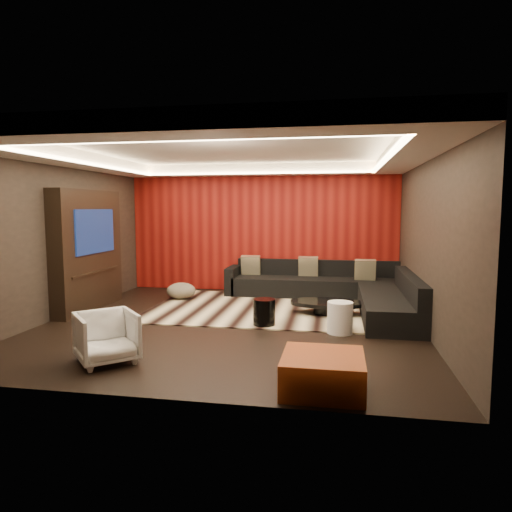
% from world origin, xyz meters
% --- Properties ---
extents(floor, '(6.00, 6.00, 0.02)m').
position_xyz_m(floor, '(0.00, 0.00, -0.01)').
color(floor, black).
rests_on(floor, ground).
extents(ceiling, '(6.00, 6.00, 0.02)m').
position_xyz_m(ceiling, '(0.00, 0.00, 2.81)').
color(ceiling, silver).
rests_on(ceiling, ground).
extents(wall_back, '(6.00, 0.02, 2.80)m').
position_xyz_m(wall_back, '(0.00, 3.01, 1.40)').
color(wall_back, black).
rests_on(wall_back, ground).
extents(wall_left, '(0.02, 6.00, 2.80)m').
position_xyz_m(wall_left, '(-3.01, 0.00, 1.40)').
color(wall_left, black).
rests_on(wall_left, ground).
extents(wall_right, '(0.02, 6.00, 2.80)m').
position_xyz_m(wall_right, '(3.01, 0.00, 1.40)').
color(wall_right, black).
rests_on(wall_right, ground).
extents(red_feature_wall, '(5.98, 0.05, 2.78)m').
position_xyz_m(red_feature_wall, '(0.00, 2.97, 1.40)').
color(red_feature_wall, '#6B0C0A').
rests_on(red_feature_wall, ground).
extents(soffit_back, '(6.00, 0.60, 0.22)m').
position_xyz_m(soffit_back, '(0.00, 2.70, 2.69)').
color(soffit_back, silver).
rests_on(soffit_back, ground).
extents(soffit_front, '(6.00, 0.60, 0.22)m').
position_xyz_m(soffit_front, '(0.00, -2.70, 2.69)').
color(soffit_front, silver).
rests_on(soffit_front, ground).
extents(soffit_left, '(0.60, 4.80, 0.22)m').
position_xyz_m(soffit_left, '(-2.70, 0.00, 2.69)').
color(soffit_left, silver).
rests_on(soffit_left, ground).
extents(soffit_right, '(0.60, 4.80, 0.22)m').
position_xyz_m(soffit_right, '(2.70, 0.00, 2.69)').
color(soffit_right, silver).
rests_on(soffit_right, ground).
extents(cove_back, '(4.80, 0.08, 0.04)m').
position_xyz_m(cove_back, '(0.00, 2.36, 2.60)').
color(cove_back, '#FFD899').
rests_on(cove_back, ground).
extents(cove_front, '(4.80, 0.08, 0.04)m').
position_xyz_m(cove_front, '(0.00, -2.36, 2.60)').
color(cove_front, '#FFD899').
rests_on(cove_front, ground).
extents(cove_left, '(0.08, 4.80, 0.04)m').
position_xyz_m(cove_left, '(-2.36, 0.00, 2.60)').
color(cove_left, '#FFD899').
rests_on(cove_left, ground).
extents(cove_right, '(0.08, 4.80, 0.04)m').
position_xyz_m(cove_right, '(2.36, 0.00, 2.60)').
color(cove_right, '#FFD899').
rests_on(cove_right, ground).
extents(tv_surround, '(0.30, 2.00, 2.20)m').
position_xyz_m(tv_surround, '(-2.85, 0.60, 1.10)').
color(tv_surround, black).
rests_on(tv_surround, ground).
extents(tv_screen, '(0.04, 1.30, 0.80)m').
position_xyz_m(tv_screen, '(-2.69, 0.60, 1.45)').
color(tv_screen, black).
rests_on(tv_screen, ground).
extents(tv_shelf, '(0.04, 1.60, 0.04)m').
position_xyz_m(tv_shelf, '(-2.69, 0.60, 0.70)').
color(tv_shelf, black).
rests_on(tv_shelf, ground).
extents(rug, '(4.02, 3.02, 0.02)m').
position_xyz_m(rug, '(0.28, 1.19, 0.01)').
color(rug, beige).
rests_on(rug, floor).
extents(coffee_table, '(1.30, 1.30, 0.22)m').
position_xyz_m(coffee_table, '(1.51, 0.92, 0.13)').
color(coffee_table, black).
rests_on(coffee_table, rug).
extents(drum_stool, '(0.43, 0.43, 0.42)m').
position_xyz_m(drum_stool, '(0.55, -0.06, 0.23)').
color(drum_stool, black).
rests_on(drum_stool, rug).
extents(striped_pouf, '(0.69, 0.69, 0.32)m').
position_xyz_m(striped_pouf, '(-1.47, 1.75, 0.18)').
color(striped_pouf, beige).
rests_on(striped_pouf, rug).
extents(white_side_table, '(0.46, 0.46, 0.48)m').
position_xyz_m(white_side_table, '(1.73, -0.28, 0.24)').
color(white_side_table, white).
rests_on(white_side_table, floor).
extents(orange_ottoman, '(0.84, 0.84, 0.37)m').
position_xyz_m(orange_ottoman, '(1.55, -2.50, 0.19)').
color(orange_ottoman, '#983E13').
rests_on(orange_ottoman, floor).
extents(armchair, '(0.95, 0.96, 0.62)m').
position_xyz_m(armchair, '(-1.07, -2.09, 0.31)').
color(armchair, silver).
rests_on(armchair, floor).
extents(sectional_sofa, '(3.65, 3.50, 0.75)m').
position_xyz_m(sectional_sofa, '(1.73, 1.86, 0.26)').
color(sectional_sofa, black).
rests_on(sectional_sofa, floor).
extents(throw_pillows, '(2.86, 0.57, 0.44)m').
position_xyz_m(throw_pillows, '(1.04, 2.62, 0.62)').
color(throw_pillows, '#C0B58D').
rests_on(throw_pillows, sectional_sofa).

